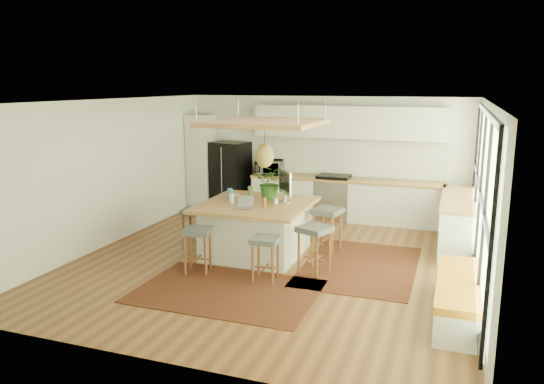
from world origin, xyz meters
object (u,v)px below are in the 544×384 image
at_px(laptop, 243,202).
at_px(fridge, 230,172).
at_px(stool_right_back, 327,233).
at_px(stool_left_side, 196,230).
at_px(stool_near_right, 265,259).
at_px(stool_right_front, 314,252).
at_px(monitor, 285,187).
at_px(stool_near_left, 198,251).
at_px(microwave, 269,166).
at_px(island, 256,229).
at_px(island_plant, 270,186).

bearing_deg(laptop, fridge, 113.98).
height_order(stool_right_back, laptop, laptop).
distance_m(stool_left_side, laptop, 1.37).
xyz_separation_m(fridge, stool_left_side, (0.60, -2.93, -0.57)).
distance_m(stool_right_back, stool_left_side, 2.39).
xyz_separation_m(stool_near_right, stool_right_front, (0.62, 0.57, 0.00)).
bearing_deg(laptop, monitor, 52.44).
relative_size(stool_near_left, microwave, 1.19).
bearing_deg(stool_near_left, island, 64.85).
bearing_deg(island, monitor, 31.59).
bearing_deg(stool_right_back, stool_right_front, -86.66).
distance_m(stool_right_front, stool_left_side, 2.43).
bearing_deg(stool_near_left, island_plant, 67.69).
xyz_separation_m(stool_right_front, island_plant, (-1.10, 1.02, 0.81)).
bearing_deg(microwave, stool_near_left, -96.73).
xyz_separation_m(monitor, microwave, (-1.23, 2.57, -0.06)).
bearing_deg(stool_right_front, monitor, 132.06).
bearing_deg(island, stool_right_front, -25.67).
bearing_deg(stool_near_right, stool_left_side, 148.29).
height_order(stool_right_front, microwave, microwave).
bearing_deg(microwave, island_plant, -79.73).
distance_m(stool_near_left, stool_right_back, 2.41).
xyz_separation_m(stool_right_front, stool_right_back, (-0.07, 1.13, 0.00)).
bearing_deg(laptop, island, 80.29).
height_order(island, microwave, microwave).
height_order(stool_right_front, stool_right_back, stool_right_back).
relative_size(stool_near_right, stool_left_side, 0.93).
height_order(stool_right_back, stool_left_side, stool_right_back).
bearing_deg(monitor, stool_right_back, 74.63).
height_order(stool_near_right, monitor, monitor).
relative_size(stool_right_back, microwave, 1.31).
xyz_separation_m(fridge, laptop, (1.72, -3.32, 0.12)).
bearing_deg(fridge, laptop, -49.51).
bearing_deg(stool_near_right, laptop, 132.67).
bearing_deg(stool_near_left, stool_left_side, 119.28).
bearing_deg(fridge, stool_right_back, -25.38).
distance_m(stool_near_right, stool_right_front, 0.84).
relative_size(fridge, island_plant, 2.74).
bearing_deg(stool_right_back, stool_near_left, -134.74).
height_order(stool_right_back, monitor, monitor).
xyz_separation_m(island, stool_right_front, (1.21, -0.58, -0.11)).
height_order(stool_right_front, island_plant, island_plant).
relative_size(island, monitor, 2.99).
distance_m(stool_right_back, microwave, 3.10).
relative_size(stool_right_back, laptop, 2.62).
xyz_separation_m(island, monitor, (0.44, 0.27, 0.72)).
distance_m(laptop, monitor, 0.89).
distance_m(stool_left_side, island_plant, 1.59).
bearing_deg(monitor, laptop, -70.65).
bearing_deg(stool_left_side, microwave, 82.54).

